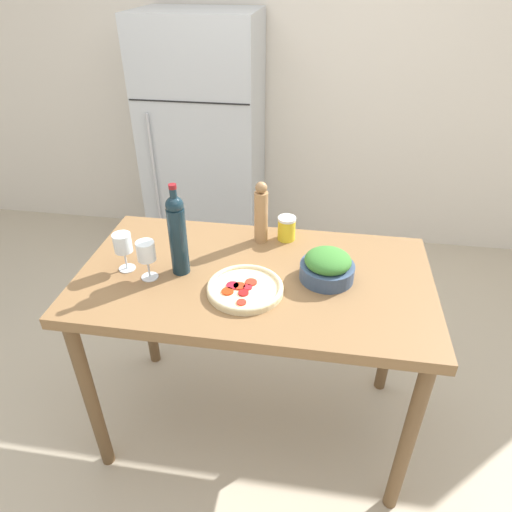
{
  "coord_description": "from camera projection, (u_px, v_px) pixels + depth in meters",
  "views": [
    {
      "loc": [
        0.23,
        -1.43,
        1.93
      ],
      "look_at": [
        0.0,
        0.04,
        0.95
      ],
      "focal_mm": 32.0,
      "sensor_mm": 36.0,
      "label": 1
    }
  ],
  "objects": [
    {
      "name": "salad_bowl",
      "position": [
        327.0,
        266.0,
        1.73
      ],
      "size": [
        0.21,
        0.21,
        0.12
      ],
      "color": "#384C6B",
      "rests_on": "prep_counter"
    },
    {
      "name": "prep_counter",
      "position": [
        255.0,
        295.0,
        1.84
      ],
      "size": [
        1.37,
        0.76,
        0.89
      ],
      "color": "brown",
      "rests_on": "ground_plane"
    },
    {
      "name": "homemade_pizza",
      "position": [
        245.0,
        288.0,
        1.68
      ],
      "size": [
        0.28,
        0.28,
        0.03
      ],
      "color": "beige",
      "rests_on": "prep_counter"
    },
    {
      "name": "ground_plane",
      "position": [
        255.0,
        420.0,
        2.27
      ],
      "size": [
        14.0,
        14.0,
        0.0
      ],
      "primitive_type": "plane",
      "color": "#BCAD93"
    },
    {
      "name": "refrigerator",
      "position": [
        205.0,
        144.0,
        3.18
      ],
      "size": [
        0.76,
        0.63,
        1.67
      ],
      "color": "#B7BCC1",
      "rests_on": "ground_plane"
    },
    {
      "name": "wine_glass_near",
      "position": [
        146.0,
        253.0,
        1.7
      ],
      "size": [
        0.07,
        0.07,
        0.16
      ],
      "color": "silver",
      "rests_on": "prep_counter"
    },
    {
      "name": "wall_back",
      "position": [
        299.0,
        66.0,
        3.13
      ],
      "size": [
        6.4,
        0.08,
        2.6
      ],
      "color": "silver",
      "rests_on": "ground_plane"
    },
    {
      "name": "pepper_mill",
      "position": [
        261.0,
        213.0,
        1.92
      ],
      "size": [
        0.06,
        0.06,
        0.28
      ],
      "color": "#AD7F51",
      "rests_on": "prep_counter"
    },
    {
      "name": "wine_glass_far",
      "position": [
        123.0,
        245.0,
        1.75
      ],
      "size": [
        0.07,
        0.07,
        0.16
      ],
      "color": "silver",
      "rests_on": "prep_counter"
    },
    {
      "name": "salt_canister",
      "position": [
        287.0,
        228.0,
        1.97
      ],
      "size": [
        0.08,
        0.08,
        0.11
      ],
      "color": "yellow",
      "rests_on": "prep_counter"
    },
    {
      "name": "wine_bottle",
      "position": [
        178.0,
        233.0,
        1.7
      ],
      "size": [
        0.07,
        0.07,
        0.37
      ],
      "color": "#142833",
      "rests_on": "prep_counter"
    }
  ]
}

